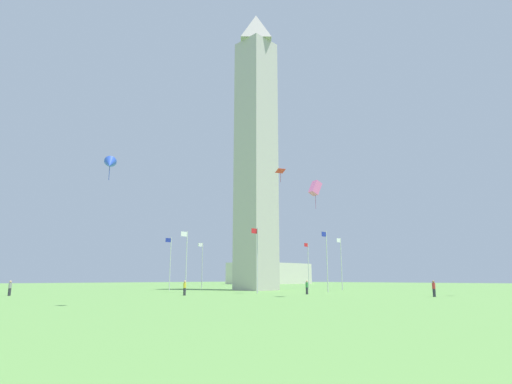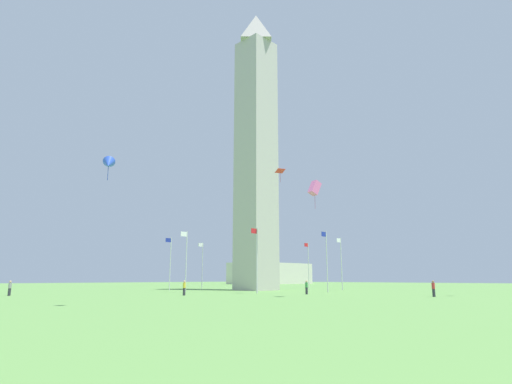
{
  "view_description": "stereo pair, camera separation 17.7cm",
  "coord_description": "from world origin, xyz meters",
  "px_view_note": "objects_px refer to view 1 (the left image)",
  "views": [
    {
      "loc": [
        48.98,
        47.81,
        1.88
      ],
      "look_at": [
        0.0,
        0.0,
        15.76
      ],
      "focal_mm": 29.85,
      "sensor_mm": 36.0,
      "label": 1
    },
    {
      "loc": [
        48.86,
        47.94,
        1.88
      ],
      "look_at": [
        0.0,
        0.0,
        15.76
      ],
      "focal_mm": 29.85,
      "sensor_mm": 36.0,
      "label": 2
    }
  ],
  "objects_px": {
    "person_yellow_shirt": "(185,288)",
    "kite_pink_box": "(315,188)",
    "kite_blue_delta": "(110,164)",
    "distant_building": "(270,274)",
    "flagpole_e": "(327,258)",
    "flagpole_n": "(186,258)",
    "person_green_shirt": "(307,287)",
    "kite_red_diamond": "(280,171)",
    "flagpole_sw": "(255,264)",
    "flagpole_ne": "(257,257)",
    "flagpole_se": "(341,261)",
    "flagpole_nw": "(170,261)",
    "person_red_shirt": "(434,289)",
    "flagpole_s": "(308,263)",
    "obelisk_monument": "(256,144)",
    "flagpole_w": "(202,263)",
    "person_gray_shirt": "(10,288)"
  },
  "relations": [
    {
      "from": "flagpole_s",
      "to": "kite_blue_delta",
      "type": "relative_size",
      "value": 4.69
    },
    {
      "from": "flagpole_n",
      "to": "person_green_shirt",
      "type": "xyz_separation_m",
      "value": [
        -5.87,
        16.06,
        -3.72
      ]
    },
    {
      "from": "flagpole_sw",
      "to": "flagpole_n",
      "type": "bearing_deg",
      "value": 22.5
    },
    {
      "from": "flagpole_se",
      "to": "flagpole_ne",
      "type": "bearing_deg",
      "value": -0.0
    },
    {
      "from": "kite_red_diamond",
      "to": "obelisk_monument",
      "type": "bearing_deg",
      "value": -123.89
    },
    {
      "from": "kite_red_diamond",
      "to": "person_gray_shirt",
      "type": "bearing_deg",
      "value": -33.85
    },
    {
      "from": "distant_building",
      "to": "person_green_shirt",
      "type": "bearing_deg",
      "value": 45.12
    },
    {
      "from": "flagpole_s",
      "to": "person_yellow_shirt",
      "type": "xyz_separation_m",
      "value": [
        33.57,
        8.5,
        -3.72
      ]
    },
    {
      "from": "person_gray_shirt",
      "to": "distant_building",
      "type": "bearing_deg",
      "value": 10.5
    },
    {
      "from": "flagpole_n",
      "to": "kite_blue_delta",
      "type": "bearing_deg",
      "value": 42.9
    },
    {
      "from": "flagpole_n",
      "to": "flagpole_e",
      "type": "distance_m",
      "value": 19.25
    },
    {
      "from": "person_yellow_shirt",
      "to": "kite_pink_box",
      "type": "bearing_deg",
      "value": -81.12
    },
    {
      "from": "flagpole_s",
      "to": "kite_blue_delta",
      "type": "xyz_separation_m",
      "value": [
        49.05,
        20.28,
        5.25
      ]
    },
    {
      "from": "flagpole_nw",
      "to": "person_red_shirt",
      "type": "xyz_separation_m",
      "value": [
        -5.38,
        39.31,
        -3.71
      ]
    },
    {
      "from": "kite_red_diamond",
      "to": "kite_blue_delta",
      "type": "relative_size",
      "value": 0.96
    },
    {
      "from": "obelisk_monument",
      "to": "person_red_shirt",
      "type": "bearing_deg",
      "value": 81.75
    },
    {
      "from": "flagpole_sw",
      "to": "person_yellow_shirt",
      "type": "xyz_separation_m",
      "value": [
        29.58,
        18.12,
        -3.72
      ]
    },
    {
      "from": "person_yellow_shirt",
      "to": "person_green_shirt",
      "type": "distance_m",
      "value": 14.36
    },
    {
      "from": "flagpole_ne",
      "to": "flagpole_se",
      "type": "distance_m",
      "value": 19.25
    },
    {
      "from": "person_gray_shirt",
      "to": "flagpole_s",
      "type": "bearing_deg",
      "value": -20.87
    },
    {
      "from": "flagpole_e",
      "to": "person_red_shirt",
      "type": "distance_m",
      "value": 17.04
    },
    {
      "from": "person_yellow_shirt",
      "to": "flagpole_nw",
      "type": "bearing_deg",
      "value": 44.08
    },
    {
      "from": "flagpole_ne",
      "to": "person_gray_shirt",
      "type": "relative_size",
      "value": 5.1
    },
    {
      "from": "obelisk_monument",
      "to": "person_green_shirt",
      "type": "relative_size",
      "value": 29.59
    },
    {
      "from": "person_green_shirt",
      "to": "flagpole_s",
      "type": "bearing_deg",
      "value": 0.62
    },
    {
      "from": "obelisk_monument",
      "to": "person_yellow_shirt",
      "type": "height_order",
      "value": "obelisk_monument"
    },
    {
      "from": "flagpole_n",
      "to": "flagpole_se",
      "type": "xyz_separation_m",
      "value": [
        -23.24,
        9.63,
        0.0
      ]
    },
    {
      "from": "kite_pink_box",
      "to": "flagpole_sw",
      "type": "bearing_deg",
      "value": -126.34
    },
    {
      "from": "flagpole_s",
      "to": "kite_red_diamond",
      "type": "xyz_separation_m",
      "value": [
        22.18,
        12.83,
        10.9
      ]
    },
    {
      "from": "obelisk_monument",
      "to": "flagpole_w",
      "type": "xyz_separation_m",
      "value": [
        0.06,
        -13.61,
        -19.54
      ]
    },
    {
      "from": "flagpole_sw",
      "to": "person_red_shirt",
      "type": "height_order",
      "value": "flagpole_sw"
    },
    {
      "from": "flagpole_sw",
      "to": "kite_blue_delta",
      "type": "relative_size",
      "value": 4.69
    },
    {
      "from": "flagpole_se",
      "to": "flagpole_nw",
      "type": "height_order",
      "value": "same"
    },
    {
      "from": "flagpole_w",
      "to": "distant_building",
      "type": "relative_size",
      "value": 0.3
    },
    {
      "from": "flagpole_n",
      "to": "person_green_shirt",
      "type": "height_order",
      "value": "flagpole_n"
    },
    {
      "from": "flagpole_e",
      "to": "flagpole_sw",
      "type": "relative_size",
      "value": 1.0
    },
    {
      "from": "person_red_shirt",
      "to": "person_green_shirt",
      "type": "bearing_deg",
      "value": 24.38
    },
    {
      "from": "flagpole_ne",
      "to": "kite_red_diamond",
      "type": "bearing_deg",
      "value": 108.36
    },
    {
      "from": "kite_red_diamond",
      "to": "flagpole_se",
      "type": "bearing_deg",
      "value": -170.0
    },
    {
      "from": "kite_blue_delta",
      "to": "flagpole_se",
      "type": "bearing_deg",
      "value": -166.69
    },
    {
      "from": "flagpole_sw",
      "to": "flagpole_nw",
      "type": "height_order",
      "value": "same"
    },
    {
      "from": "person_green_shirt",
      "to": "person_yellow_shirt",
      "type": "bearing_deg",
      "value": 111.91
    },
    {
      "from": "flagpole_se",
      "to": "person_green_shirt",
      "type": "xyz_separation_m",
      "value": [
        17.37,
        6.44,
        -3.72
      ]
    },
    {
      "from": "kite_blue_delta",
      "to": "distant_building",
      "type": "distance_m",
      "value": 116.41
    },
    {
      "from": "person_green_shirt",
      "to": "kite_red_diamond",
      "type": "xyz_separation_m",
      "value": [
        0.82,
        -3.23,
        14.62
      ]
    },
    {
      "from": "person_green_shirt",
      "to": "kite_blue_delta",
      "type": "distance_m",
      "value": 29.41
    },
    {
      "from": "flagpole_e",
      "to": "flagpole_n",
      "type": "bearing_deg",
      "value": -45.0
    },
    {
      "from": "person_red_shirt",
      "to": "kite_red_diamond",
      "type": "height_order",
      "value": "kite_red_diamond"
    },
    {
      "from": "person_yellow_shirt",
      "to": "person_green_shirt",
      "type": "height_order",
      "value": "person_green_shirt"
    },
    {
      "from": "flagpole_w",
      "to": "distant_building",
      "type": "bearing_deg",
      "value": -148.05
    }
  ]
}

